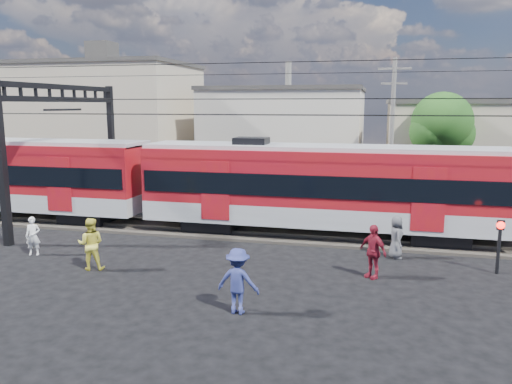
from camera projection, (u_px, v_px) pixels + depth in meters
ground at (202, 296)px, 15.76m from camera, size 120.00×120.00×0.00m
track_bed at (259, 232)px, 23.41m from camera, size 70.00×3.40×0.12m
rail_near at (256, 233)px, 22.67m from camera, size 70.00×0.12×0.12m
rail_far at (263, 226)px, 24.10m from camera, size 70.00×0.12×0.12m
commuter_train at (325, 185)px, 22.30m from camera, size 50.30×3.08×4.17m
catenary at (88, 121)px, 24.51m from camera, size 70.00×9.30×7.52m
building_west at (106, 120)px, 41.84m from camera, size 14.28×10.20×9.30m
building_midwest at (288, 132)px, 41.44m from camera, size 12.24×12.24×7.30m
building_mideast at (505, 145)px, 34.97m from camera, size 16.32×10.20×6.30m
utility_pole_mid at (392, 130)px, 27.96m from camera, size 1.80×0.24×8.50m
tree_near at (445, 126)px, 30.16m from camera, size 3.82×3.64×6.72m
pedestrian_a at (33, 236)px, 19.91m from camera, size 0.66×0.54×1.55m
pedestrian_b at (91, 244)px, 18.12m from camera, size 1.11×0.98×1.92m
pedestrian_c at (238, 281)px, 14.31m from camera, size 1.30×0.81×1.93m
pedestrian_d at (373, 251)px, 17.25m from camera, size 1.15×1.07×1.90m
pedestrian_e at (396, 237)px, 19.48m from camera, size 0.68×0.91×1.68m
crossing_signal at (500, 237)px, 17.58m from camera, size 0.28×0.28×1.96m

